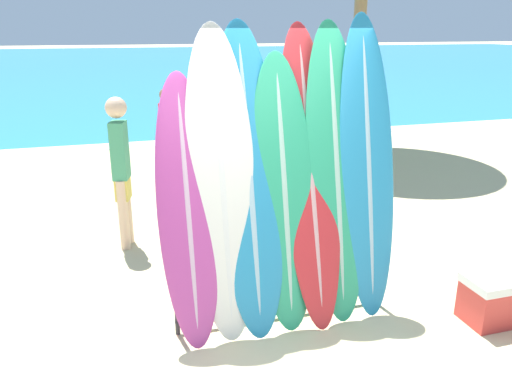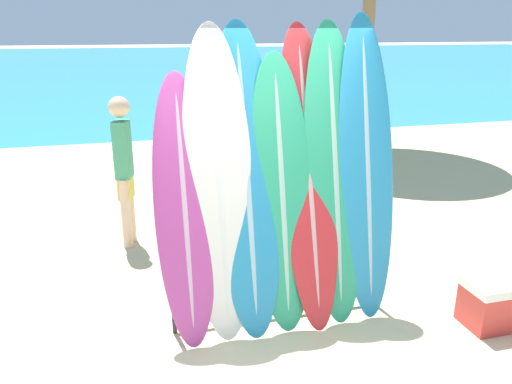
{
  "view_description": "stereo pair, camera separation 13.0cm",
  "coord_description": "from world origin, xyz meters",
  "px_view_note": "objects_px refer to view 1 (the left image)",
  "views": [
    {
      "loc": [
        -1.0,
        -3.18,
        2.5
      ],
      "look_at": [
        0.34,
        1.35,
        0.94
      ],
      "focal_mm": 35.0,
      "sensor_mm": 36.0,
      "label": 1
    },
    {
      "loc": [
        -0.88,
        -3.22,
        2.5
      ],
      "look_at": [
        0.34,
        1.35,
        0.94
      ],
      "focal_mm": 35.0,
      "sensor_mm": 36.0,
      "label": 2
    }
  ],
  "objects_px": {
    "person_far_right": "(168,132)",
    "surfboard_rack": "(282,268)",
    "surfboard_slot_4": "(310,176)",
    "surfboard_slot_6": "(367,169)",
    "surfboard_slot_0": "(188,212)",
    "person_mid_beach": "(295,152)",
    "person_far_left": "(286,106)",
    "surfboard_slot_2": "(249,181)",
    "surfboard_slot_1": "(222,186)",
    "person_near_water": "(121,168)",
    "surfboard_slot_5": "(336,174)",
    "cooler_box": "(498,298)",
    "surfboard_slot_3": "(284,194)"
  },
  "relations": [
    {
      "from": "surfboard_rack",
      "to": "surfboard_slot_1",
      "type": "bearing_deg",
      "value": 174.52
    },
    {
      "from": "surfboard_slot_6",
      "to": "person_far_right",
      "type": "height_order",
      "value": "surfboard_slot_6"
    },
    {
      "from": "cooler_box",
      "to": "surfboard_slot_4",
      "type": "bearing_deg",
      "value": 156.24
    },
    {
      "from": "surfboard_rack",
      "to": "person_near_water",
      "type": "height_order",
      "value": "person_near_water"
    },
    {
      "from": "surfboard_slot_2",
      "to": "person_mid_beach",
      "type": "distance_m",
      "value": 2.35
    },
    {
      "from": "surfboard_slot_3",
      "to": "person_mid_beach",
      "type": "xyz_separation_m",
      "value": [
        0.88,
        2.05,
        -0.18
      ]
    },
    {
      "from": "surfboard_slot_2",
      "to": "surfboard_slot_5",
      "type": "bearing_deg",
      "value": -0.29
    },
    {
      "from": "surfboard_slot_1",
      "to": "person_far_right",
      "type": "relative_size",
      "value": 1.63
    },
    {
      "from": "surfboard_slot_4",
      "to": "surfboard_slot_6",
      "type": "distance_m",
      "value": 0.53
    },
    {
      "from": "surfboard_slot_3",
      "to": "person_far_right",
      "type": "relative_size",
      "value": 1.48
    },
    {
      "from": "surfboard_slot_5",
      "to": "surfboard_slot_6",
      "type": "relative_size",
      "value": 0.98
    },
    {
      "from": "person_near_water",
      "to": "surfboard_slot_0",
      "type": "bearing_deg",
      "value": 26.86
    },
    {
      "from": "surfboard_rack",
      "to": "person_mid_beach",
      "type": "bearing_deg",
      "value": 66.5
    },
    {
      "from": "person_far_right",
      "to": "surfboard_rack",
      "type": "bearing_deg",
      "value": -105.28
    },
    {
      "from": "surfboard_slot_5",
      "to": "surfboard_slot_3",
      "type": "bearing_deg",
      "value": -176.09
    },
    {
      "from": "person_far_right",
      "to": "surfboard_slot_2",
      "type": "bearing_deg",
      "value": -108.69
    },
    {
      "from": "surfboard_slot_5",
      "to": "surfboard_slot_0",
      "type": "bearing_deg",
      "value": -177.51
    },
    {
      "from": "surfboard_slot_1",
      "to": "person_near_water",
      "type": "bearing_deg",
      "value": 110.78
    },
    {
      "from": "surfboard_slot_2",
      "to": "surfboard_slot_3",
      "type": "bearing_deg",
      "value": -7.32
    },
    {
      "from": "surfboard_slot_2",
      "to": "surfboard_slot_4",
      "type": "relative_size",
      "value": 1.01
    },
    {
      "from": "surfboard_slot_1",
      "to": "surfboard_slot_4",
      "type": "bearing_deg",
      "value": 2.82
    },
    {
      "from": "cooler_box",
      "to": "surfboard_slot_0",
      "type": "bearing_deg",
      "value": 167.07
    },
    {
      "from": "surfboard_slot_2",
      "to": "surfboard_slot_4",
      "type": "bearing_deg",
      "value": 1.72
    },
    {
      "from": "surfboard_slot_3",
      "to": "surfboard_rack",
      "type": "bearing_deg",
      "value": -119.2
    },
    {
      "from": "surfboard_slot_1",
      "to": "surfboard_slot_5",
      "type": "bearing_deg",
      "value": 1.03
    },
    {
      "from": "surfboard_slot_4",
      "to": "cooler_box",
      "type": "height_order",
      "value": "surfboard_slot_4"
    },
    {
      "from": "surfboard_slot_3",
      "to": "surfboard_slot_4",
      "type": "xyz_separation_m",
      "value": [
        0.26,
        0.05,
        0.12
      ]
    },
    {
      "from": "surfboard_slot_2",
      "to": "person_far_left",
      "type": "xyz_separation_m",
      "value": [
        2.5,
        6.06,
        -0.34
      ]
    },
    {
      "from": "surfboard_slot_2",
      "to": "cooler_box",
      "type": "xyz_separation_m",
      "value": [
        2.1,
        -0.67,
        -1.07
      ]
    },
    {
      "from": "surfboard_slot_2",
      "to": "surfboard_slot_3",
      "type": "xyz_separation_m",
      "value": [
        0.29,
        -0.04,
        -0.13
      ]
    },
    {
      "from": "surfboard_slot_0",
      "to": "surfboard_slot_2",
      "type": "xyz_separation_m",
      "value": [
        0.53,
        0.06,
        0.2
      ]
    },
    {
      "from": "surfboard_slot_0",
      "to": "surfboard_slot_6",
      "type": "bearing_deg",
      "value": 1.64
    },
    {
      "from": "surfboard_slot_1",
      "to": "surfboard_slot_3",
      "type": "xyz_separation_m",
      "value": [
        0.53,
        -0.02,
        -0.11
      ]
    },
    {
      "from": "surfboard_rack",
      "to": "person_far_right",
      "type": "xyz_separation_m",
      "value": [
        -0.42,
        4.55,
        0.36
      ]
    },
    {
      "from": "surfboard_slot_1",
      "to": "surfboard_slot_3",
      "type": "relative_size",
      "value": 1.1
    },
    {
      "from": "person_near_water",
      "to": "surfboard_slot_4",
      "type": "bearing_deg",
      "value": 52.65
    },
    {
      "from": "person_far_left",
      "to": "person_far_right",
      "type": "xyz_separation_m",
      "value": [
        -2.65,
        -1.59,
        -0.09
      ]
    },
    {
      "from": "surfboard_slot_3",
      "to": "surfboard_slot_1",
      "type": "bearing_deg",
      "value": 178.35
    },
    {
      "from": "surfboard_slot_1",
      "to": "surfboard_slot_4",
      "type": "distance_m",
      "value": 0.79
    },
    {
      "from": "surfboard_slot_0",
      "to": "person_mid_beach",
      "type": "distance_m",
      "value": 2.69
    },
    {
      "from": "surfboard_slot_2",
      "to": "person_far_right",
      "type": "xyz_separation_m",
      "value": [
        -0.15,
        4.47,
        -0.44
      ]
    },
    {
      "from": "surfboard_slot_5",
      "to": "person_far_left",
      "type": "distance_m",
      "value": 6.31
    },
    {
      "from": "surfboard_slot_0",
      "to": "person_far_right",
      "type": "height_order",
      "value": "surfboard_slot_0"
    },
    {
      "from": "surfboard_slot_2",
      "to": "person_mid_beach",
      "type": "xyz_separation_m",
      "value": [
        1.18,
        2.01,
        -0.31
      ]
    },
    {
      "from": "surfboard_slot_4",
      "to": "person_mid_beach",
      "type": "bearing_deg",
      "value": 72.52
    },
    {
      "from": "surfboard_slot_0",
      "to": "person_far_left",
      "type": "height_order",
      "value": "surfboard_slot_0"
    },
    {
      "from": "person_mid_beach",
      "to": "person_far_right",
      "type": "relative_size",
      "value": 1.15
    },
    {
      "from": "surfboard_slot_4",
      "to": "surfboard_slot_6",
      "type": "xyz_separation_m",
      "value": [
        0.53,
        -0.03,
        0.04
      ]
    },
    {
      "from": "surfboard_rack",
      "to": "person_near_water",
      "type": "relative_size",
      "value": 1.08
    },
    {
      "from": "person_far_right",
      "to": "cooler_box",
      "type": "relative_size",
      "value": 2.59
    }
  ]
}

